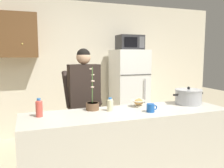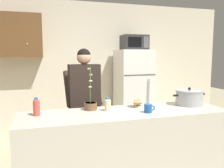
% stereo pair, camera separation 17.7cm
% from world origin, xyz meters
% --- Properties ---
extents(back_wall_unit, '(6.00, 0.48, 2.60)m').
position_xyz_m(back_wall_unit, '(-0.27, 2.26, 1.40)').
color(back_wall_unit, beige).
rests_on(back_wall_unit, ground).
extents(kitchen_island, '(2.37, 0.68, 0.92)m').
position_xyz_m(kitchen_island, '(0.00, 0.00, 0.46)').
color(kitchen_island, beige).
rests_on(kitchen_island, ground).
extents(refrigerator, '(0.64, 0.68, 1.66)m').
position_xyz_m(refrigerator, '(0.84, 1.85, 0.83)').
color(refrigerator, white).
rests_on(refrigerator, ground).
extents(microwave, '(0.48, 0.37, 0.28)m').
position_xyz_m(microwave, '(0.84, 1.83, 1.80)').
color(microwave, '#2D2D30').
rests_on(microwave, refrigerator).
extents(person_near_pot, '(0.51, 0.42, 1.64)m').
position_xyz_m(person_near_pot, '(-0.35, 0.72, 1.03)').
color(person_near_pot, '#726656').
rests_on(person_near_pot, ground).
extents(cooking_pot, '(0.46, 0.35, 0.23)m').
position_xyz_m(cooking_pot, '(0.89, 0.10, 1.02)').
color(cooking_pot, '#ADAFB5').
rests_on(cooking_pot, kitchen_island).
extents(coffee_mug, '(0.13, 0.09, 0.10)m').
position_xyz_m(coffee_mug, '(0.22, -0.11, 0.97)').
color(coffee_mug, '#1E59B2').
rests_on(coffee_mug, kitchen_island).
extents(bread_bowl, '(0.18, 0.18, 0.10)m').
position_xyz_m(bread_bowl, '(0.21, 0.18, 0.97)').
color(bread_bowl, beige).
rests_on(bread_bowl, kitchen_island).
extents(bottle_near_edge, '(0.07, 0.07, 0.19)m').
position_xyz_m(bottle_near_edge, '(-0.97, 0.11, 1.01)').
color(bottle_near_edge, '#D84C3F').
rests_on(bottle_near_edge, kitchen_island).
extents(bottle_mid_counter, '(0.07, 0.07, 0.15)m').
position_xyz_m(bottle_mid_counter, '(-0.19, 0.09, 1.00)').
color(bottle_mid_counter, beige).
rests_on(bottle_mid_counter, kitchen_island).
extents(potted_orchid, '(0.15, 0.15, 0.50)m').
position_xyz_m(potted_orchid, '(-0.37, 0.20, 0.99)').
color(potted_orchid, brown).
rests_on(potted_orchid, kitchen_island).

